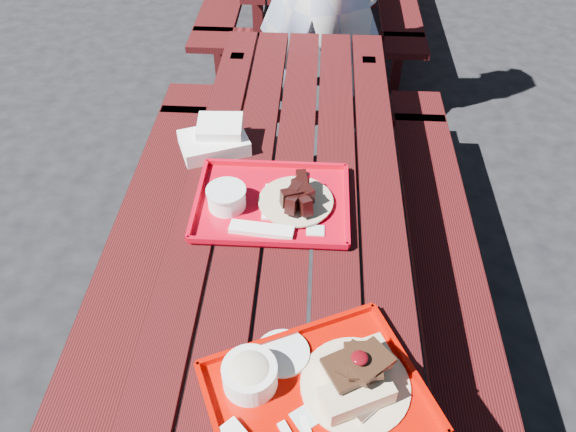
# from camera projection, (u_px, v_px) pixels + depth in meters

# --- Properties ---
(ground) EXTENTS (60.00, 60.00, 0.00)m
(ground) POSITION_uv_depth(u_px,v_px,m) (290.00, 330.00, 2.38)
(ground) COLOR black
(ground) RESTS_ON ground
(picnic_table_near) EXTENTS (1.41, 2.40, 0.75)m
(picnic_table_near) POSITION_uv_depth(u_px,v_px,m) (291.00, 239.00, 1.99)
(picnic_table_near) COLOR #410C0F
(picnic_table_near) RESTS_ON ground
(near_tray) EXTENTS (0.62, 0.56, 0.16)m
(near_tray) POSITION_uv_depth(u_px,v_px,m) (313.00, 386.00, 1.33)
(near_tray) COLOR #B00800
(near_tray) RESTS_ON picnic_table_near
(far_tray) EXTENTS (0.50, 0.39, 0.08)m
(far_tray) POSITION_uv_depth(u_px,v_px,m) (269.00, 202.00, 1.81)
(far_tray) COLOR #BA0318
(far_tray) RESTS_ON picnic_table_near
(white_cloth) EXTENTS (0.28, 0.25, 0.10)m
(white_cloth) POSITION_uv_depth(u_px,v_px,m) (216.00, 138.00, 2.04)
(white_cloth) COLOR white
(white_cloth) RESTS_ON picnic_table_near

